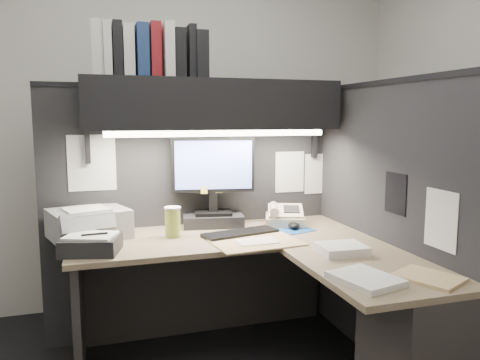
% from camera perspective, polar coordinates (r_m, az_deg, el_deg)
% --- Properties ---
extents(wall_back, '(3.50, 0.04, 2.70)m').
position_cam_1_polar(wall_back, '(3.61, -8.09, 6.40)').
color(wall_back, silver).
rests_on(wall_back, floor).
extents(partition_back, '(1.90, 0.06, 1.60)m').
position_cam_1_polar(partition_back, '(3.11, -5.66, -3.94)').
color(partition_back, black).
rests_on(partition_back, floor).
extents(partition_right, '(0.06, 1.50, 1.60)m').
position_cam_1_polar(partition_right, '(2.80, 17.20, -5.57)').
color(partition_right, black).
rests_on(partition_right, floor).
extents(desk, '(1.70, 1.53, 0.73)m').
position_cam_1_polar(desk, '(2.49, 8.36, -15.61)').
color(desk, '#856B54').
rests_on(desk, floor).
extents(overhead_shelf, '(1.55, 0.34, 0.30)m').
position_cam_1_polar(overhead_shelf, '(2.90, -3.25, 9.15)').
color(overhead_shelf, black).
rests_on(overhead_shelf, partition_back).
extents(task_light_tube, '(1.32, 0.04, 0.04)m').
position_cam_1_polar(task_light_tube, '(2.76, -2.51, 5.70)').
color(task_light_tube, white).
rests_on(task_light_tube, overhead_shelf).
extents(monitor, '(0.53, 0.29, 0.57)m').
position_cam_1_polar(monitor, '(2.99, -3.31, -1.36)').
color(monitor, black).
rests_on(monitor, desk).
extents(keyboard, '(0.48, 0.25, 0.02)m').
position_cam_1_polar(keyboard, '(2.79, 0.04, -6.52)').
color(keyboard, black).
rests_on(keyboard, desk).
extents(mousepad, '(0.27, 0.26, 0.00)m').
position_cam_1_polar(mousepad, '(2.94, 6.47, -6.03)').
color(mousepad, navy).
rests_on(mousepad, desk).
extents(mouse, '(0.10, 0.13, 0.04)m').
position_cam_1_polar(mouse, '(2.95, 6.57, -5.51)').
color(mouse, black).
rests_on(mouse, mousepad).
extents(telephone, '(0.32, 0.32, 0.10)m').
position_cam_1_polar(telephone, '(3.06, 5.48, -4.51)').
color(telephone, beige).
rests_on(telephone, desk).
extents(coffee_cup, '(0.10, 0.10, 0.17)m').
position_cam_1_polar(coffee_cup, '(2.76, -8.21, -5.18)').
color(coffee_cup, '#B6C34E').
rests_on(coffee_cup, desk).
extents(printer, '(0.50, 0.46, 0.17)m').
position_cam_1_polar(printer, '(2.86, -17.95, -5.07)').
color(printer, '#929497').
rests_on(printer, desk).
extents(notebook_stack, '(0.33, 0.30, 0.08)m').
position_cam_1_polar(notebook_stack, '(2.55, -17.69, -7.53)').
color(notebook_stack, black).
rests_on(notebook_stack, desk).
extents(open_folder, '(0.51, 0.36, 0.01)m').
position_cam_1_polar(open_folder, '(2.62, 2.08, -7.63)').
color(open_folder, tan).
rests_on(open_folder, desk).
extents(paper_stack_a, '(0.25, 0.21, 0.04)m').
position_cam_1_polar(paper_stack_a, '(2.48, 12.29, -8.22)').
color(paper_stack_a, white).
rests_on(paper_stack_a, desk).
extents(paper_stack_b, '(0.28, 0.32, 0.03)m').
position_cam_1_polar(paper_stack_b, '(2.09, 15.04, -11.58)').
color(paper_stack_b, white).
rests_on(paper_stack_b, desk).
extents(manila_stack, '(0.30, 0.33, 0.01)m').
position_cam_1_polar(manila_stack, '(2.21, 21.99, -10.98)').
color(manila_stack, tan).
rests_on(manila_stack, desk).
extents(binder_row, '(0.65, 0.26, 0.31)m').
position_cam_1_polar(binder_row, '(2.86, -10.86, 15.04)').
color(binder_row, silver).
rests_on(binder_row, overhead_shelf).
extents(pinned_papers, '(1.76, 1.31, 0.51)m').
position_cam_1_polar(pinned_papers, '(2.83, 3.60, 0.13)').
color(pinned_papers, white).
rests_on(pinned_papers, partition_back).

